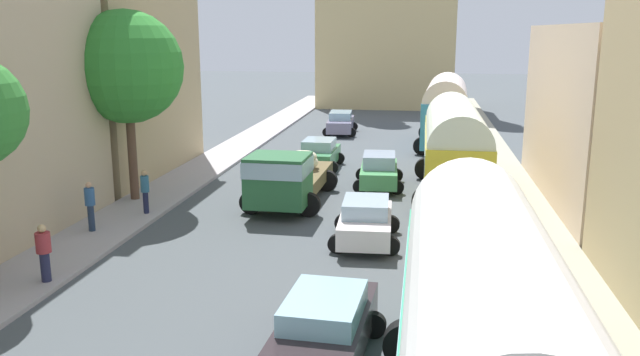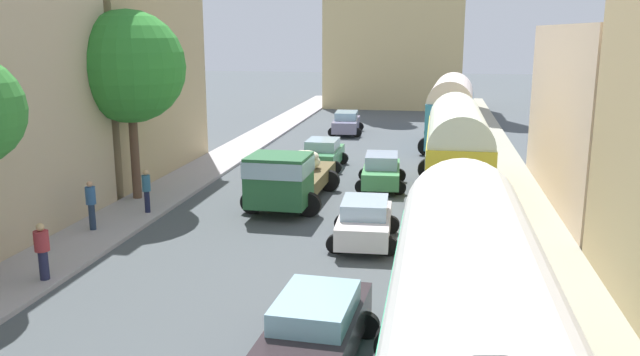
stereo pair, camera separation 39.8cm
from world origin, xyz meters
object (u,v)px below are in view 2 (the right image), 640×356
object	(u,v)px
car_2	(316,328)
pedestrian_1	(91,204)
pedestrian_4	(42,250)
car_0	(323,154)
parked_bus_2	(451,109)
car_4	(381,171)
parked_bus_0	(469,329)
car_3	(365,221)
parked_bus_1	(457,145)
cargo_truck_0	(289,176)
pedestrian_3	(146,189)
car_1	(346,123)

from	to	relation	value
car_2	pedestrian_1	distance (m)	11.67
pedestrian_4	car_0	bearing A→B (deg)	73.62
parked_bus_2	car_0	bearing A→B (deg)	-132.60
car_4	pedestrian_4	bearing A→B (deg)	-122.24
pedestrian_1	parked_bus_2	bearing A→B (deg)	57.13
parked_bus_2	car_4	world-z (taller)	parked_bus_2
parked_bus_0	car_3	size ratio (longest dim) A/B	2.36
parked_bus_1	pedestrian_1	world-z (taller)	parked_bus_1
car_2	pedestrian_4	bearing A→B (deg)	160.27
cargo_truck_0	pedestrian_1	bearing A→B (deg)	-141.56
car_3	pedestrian_1	bearing A→B (deg)	-175.99
parked_bus_2	pedestrian_1	world-z (taller)	parked_bus_2
car_4	car_0	bearing A→B (deg)	132.13
car_0	car_3	distance (m)	11.85
pedestrian_4	car_3	bearing A→B (deg)	31.73
pedestrian_3	car_1	bearing A→B (deg)	77.65
parked_bus_0	parked_bus_2	world-z (taller)	parked_bus_2
cargo_truck_0	pedestrian_4	world-z (taller)	cargo_truck_0
car_2	parked_bus_1	bearing A→B (deg)	77.73
parked_bus_0	car_3	xyz separation A→B (m)	(-2.76, 10.65, -1.53)
pedestrian_4	parked_bus_2	bearing A→B (deg)	64.36
car_2	pedestrian_4	distance (m)	8.56
pedestrian_1	pedestrian_3	distance (m)	2.52
car_3	cargo_truck_0	bearing A→B (deg)	130.86
car_0	car_3	size ratio (longest dim) A/B	1.00
parked_bus_2	car_4	xyz separation A→B (m)	(-3.13, -10.56, -1.57)
car_4	pedestrian_1	distance (m)	12.41
cargo_truck_0	pedestrian_1	distance (m)	7.42
parked_bus_1	pedestrian_4	bearing A→B (deg)	-133.64
parked_bus_2	car_3	world-z (taller)	parked_bus_2
pedestrian_3	pedestrian_4	distance (m)	6.77
parked_bus_0	parked_bus_1	bearing A→B (deg)	89.05
parked_bus_0	car_1	bearing A→B (deg)	101.01
parked_bus_0	parked_bus_1	xyz separation A→B (m)	(0.29, 17.37, -0.10)
cargo_truck_0	pedestrian_3	size ratio (longest dim) A/B	3.84
car_0	pedestrian_3	size ratio (longest dim) A/B	2.12
car_1	car_3	xyz separation A→B (m)	(3.73, -22.69, -0.02)
parked_bus_0	pedestrian_1	distance (m)	15.66
parked_bus_0	cargo_truck_0	distance (m)	15.90
car_0	car_1	distance (m)	11.33
parked_bus_1	car_0	bearing A→B (deg)	144.15
parked_bus_2	pedestrian_3	size ratio (longest dim) A/B	4.71
car_4	pedestrian_4	world-z (taller)	pedestrian_4
car_1	parked_bus_1	bearing A→B (deg)	-67.00
parked_bus_2	car_0	xyz separation A→B (m)	(-6.40, -6.96, -1.57)
cargo_truck_0	pedestrian_3	world-z (taller)	cargo_truck_0
car_1	pedestrian_4	bearing A→B (deg)	-99.16
parked_bus_0	pedestrian_3	world-z (taller)	parked_bus_0
car_1	car_3	distance (m)	22.99
car_0	pedestrian_4	size ratio (longest dim) A/B	2.16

